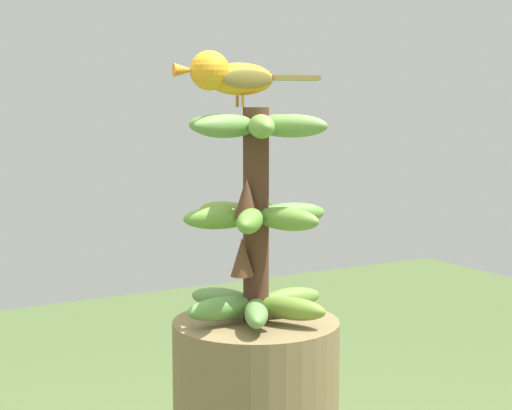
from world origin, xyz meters
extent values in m
cylinder|color=#4C2D1E|center=(0.00, 0.00, 1.09)|extent=(0.04, 0.04, 0.33)
ellipsoid|color=#608C45|center=(0.05, 0.03, 0.95)|extent=(0.12, 0.09, 0.04)
ellipsoid|color=#5C9245|center=(0.00, 0.06, 0.95)|extent=(0.04, 0.12, 0.04)
ellipsoid|color=#5E8B44|center=(-0.05, 0.03, 0.95)|extent=(0.12, 0.09, 0.04)
ellipsoid|color=olive|center=(-0.05, -0.03, 0.95)|extent=(0.12, 0.09, 0.04)
ellipsoid|color=olive|center=(0.00, -0.06, 0.95)|extent=(0.04, 0.12, 0.04)
ellipsoid|color=#6C9545|center=(0.05, -0.03, 0.95)|extent=(0.12, 0.09, 0.04)
ellipsoid|color=#5E9035|center=(-0.05, 0.04, 1.09)|extent=(0.11, 0.10, 0.04)
ellipsoid|color=olive|center=(-0.05, -0.02, 1.09)|extent=(0.12, 0.08, 0.04)
ellipsoid|color=#5F993F|center=(-0.01, -0.06, 1.09)|extent=(0.05, 0.12, 0.04)
ellipsoid|color=#659746|center=(0.05, -0.04, 1.09)|extent=(0.11, 0.10, 0.04)
ellipsoid|color=olive|center=(0.05, 0.02, 1.09)|extent=(0.12, 0.08, 0.04)
ellipsoid|color=olive|center=(0.01, 0.06, 1.09)|extent=(0.05, 0.12, 0.04)
ellipsoid|color=#649546|center=(0.04, 0.03, 1.23)|extent=(0.11, 0.10, 0.04)
ellipsoid|color=#628C44|center=(-0.01, 0.06, 1.23)|extent=(0.05, 0.12, 0.04)
ellipsoid|color=#6B9B40|center=(-0.05, 0.02, 1.23)|extent=(0.12, 0.08, 0.04)
ellipsoid|color=#699447|center=(-0.04, -0.03, 1.23)|extent=(0.11, 0.10, 0.04)
ellipsoid|color=#699944|center=(0.01, -0.06, 1.23)|extent=(0.05, 0.12, 0.04)
ellipsoid|color=#619041|center=(0.05, -0.02, 1.23)|extent=(0.12, 0.08, 0.04)
cone|color=#4C2D1E|center=(-0.02, 0.03, 1.12)|extent=(0.04, 0.04, 0.06)
cone|color=brown|center=(-0.01, 0.03, 1.03)|extent=(0.04, 0.04, 0.06)
cylinder|color=#C68933|center=(0.03, 0.01, 1.27)|extent=(0.01, 0.00, 0.02)
cylinder|color=#C68933|center=(0.01, 0.02, 1.27)|extent=(0.01, 0.00, 0.02)
ellipsoid|color=orange|center=(0.02, 0.02, 1.30)|extent=(0.07, 0.11, 0.05)
ellipsoid|color=olive|center=(0.04, 0.01, 1.30)|extent=(0.02, 0.08, 0.03)
ellipsoid|color=olive|center=(0.00, 0.02, 1.30)|extent=(0.02, 0.08, 0.03)
cube|color=olive|center=(0.00, -0.07, 1.30)|extent=(0.04, 0.08, 0.01)
sphere|color=orange|center=(0.03, 0.06, 1.31)|extent=(0.06, 0.06, 0.06)
sphere|color=black|center=(0.01, 0.08, 1.32)|extent=(0.01, 0.01, 0.01)
cone|color=orange|center=(0.04, 0.10, 1.31)|extent=(0.03, 0.04, 0.02)
camera|label=1|loc=(-1.09, 0.64, 1.26)|focal=57.97mm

